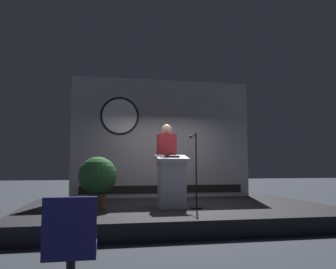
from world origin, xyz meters
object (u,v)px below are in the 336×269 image
(potted_plant, at_px, (98,178))
(speaker_person, at_px, (167,163))
(audience_chair_right, at_px, (71,242))
(podium, at_px, (172,182))
(microphone_stand, at_px, (195,181))

(potted_plant, bearing_deg, speaker_person, 12.83)
(speaker_person, xyz_separation_m, potted_plant, (-1.45, -0.33, -0.29))
(speaker_person, height_order, audience_chair_right, speaker_person)
(potted_plant, bearing_deg, audience_chair_right, -92.44)
(podium, distance_m, potted_plant, 1.47)
(potted_plant, height_order, audience_chair_right, potted_plant)
(microphone_stand, bearing_deg, podium, 169.24)
(microphone_stand, height_order, audience_chair_right, microphone_stand)
(podium, bearing_deg, potted_plant, 174.16)
(potted_plant, xyz_separation_m, audience_chair_right, (-0.16, -3.71, -0.41))
(potted_plant, bearing_deg, podium, -5.84)
(podium, distance_m, speaker_person, 0.60)
(speaker_person, xyz_separation_m, microphone_stand, (0.48, -0.57, -0.35))
(audience_chair_right, bearing_deg, podium, 65.48)
(podium, bearing_deg, microphone_stand, -10.76)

